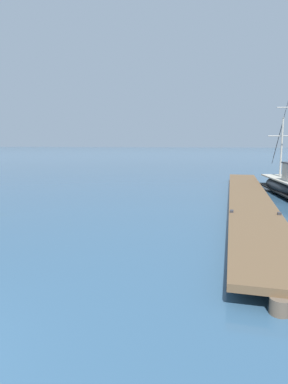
% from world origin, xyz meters
% --- Properties ---
extents(floating_dock, '(2.97, 21.47, 0.53)m').
position_xyz_m(floating_dock, '(6.41, 13.77, 0.36)').
color(floating_dock, brown).
rests_on(floating_dock, ground).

